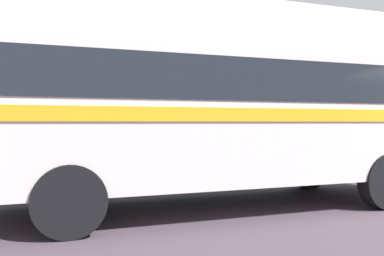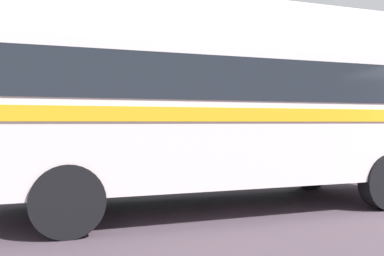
# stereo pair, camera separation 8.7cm
# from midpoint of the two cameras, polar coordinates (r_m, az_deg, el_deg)

# --- Properties ---
(vintage_coach) EXTENTS (4.63, 8.91, 3.70)m
(vintage_coach) POSITION_cam_midpoint_polar(r_m,az_deg,el_deg) (7.02, 3.83, 5.20)
(vintage_coach) COLOR black
(vintage_coach) RESTS_ON ground
(second_coach) EXTENTS (4.48, 8.91, 3.70)m
(second_coach) POSITION_cam_midpoint_polar(r_m,az_deg,el_deg) (10.86, -10.07, 3.64)
(second_coach) COLOR black
(second_coach) RESTS_ON ground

